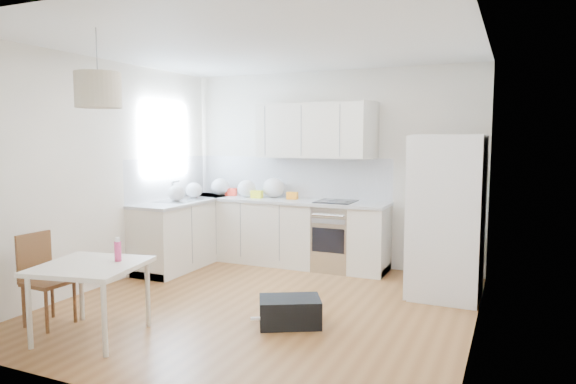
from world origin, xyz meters
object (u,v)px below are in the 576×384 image
object	(u,v)px
dining_table	(91,272)
dining_chair	(48,280)
refrigerator	(449,216)
gym_bag	(290,312)

from	to	relation	value
dining_table	dining_chair	world-z (taller)	dining_chair
refrigerator	dining_table	xyz separation A→B (m)	(-2.74, -2.59, -0.31)
refrigerator	dining_table	world-z (taller)	refrigerator
gym_bag	dining_table	bearing A→B (deg)	-174.90
dining_chair	gym_bag	distance (m)	2.30
refrigerator	dining_table	size ratio (longest dim) A/B	1.84
dining_chair	gym_bag	xyz separation A→B (m)	(2.09, 0.92, -0.31)
refrigerator	gym_bag	distance (m)	2.17
dining_chair	gym_bag	size ratio (longest dim) A/B	1.53
refrigerator	dining_chair	distance (m)	4.21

